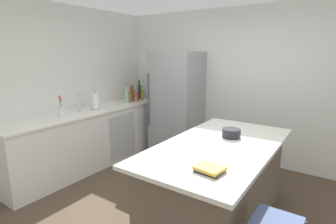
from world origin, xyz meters
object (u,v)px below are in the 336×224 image
object	(u,v)px
vinegar_bottle	(131,96)
mixing_bowl	(231,133)
gin_bottle	(127,96)
soda_bottle	(144,91)
wine_bottle	(139,91)
hot_sauce_bottle	(138,96)
flower_vase	(61,110)
paper_towel_roll	(95,101)
sink_faucet	(79,102)
whiskey_bottle	(132,95)
cookbook_stack	(210,169)
refrigerator	(177,104)
olive_oil_bottle	(142,94)
kitchen_island	(218,183)

from	to	relation	value
vinegar_bottle	mixing_bowl	size ratio (longest dim) A/B	1.38
gin_bottle	vinegar_bottle	bearing A→B (deg)	82.64
soda_bottle	mixing_bowl	xyz separation A→B (m)	(2.44, -1.40, -0.12)
wine_bottle	vinegar_bottle	xyz separation A→B (m)	(0.12, -0.40, -0.05)
hot_sauce_bottle	soda_bottle	bearing A→B (deg)	106.43
flower_vase	paper_towel_roll	size ratio (longest dim) A/B	1.03
sink_faucet	gin_bottle	bearing A→B (deg)	84.89
hot_sauce_bottle	mixing_bowl	bearing A→B (deg)	-25.45
gin_bottle	mixing_bowl	size ratio (longest dim) A/B	1.63
soda_bottle	gin_bottle	bearing A→B (deg)	-83.70
soda_bottle	whiskey_bottle	xyz separation A→B (m)	(0.03, -0.38, -0.02)
hot_sauce_bottle	wine_bottle	bearing A→B (deg)	123.57
soda_bottle	vinegar_bottle	bearing A→B (deg)	-80.96
sink_faucet	mixing_bowl	world-z (taller)	sink_faucet
soda_bottle	vinegar_bottle	world-z (taller)	soda_bottle
soda_bottle	cookbook_stack	xyz separation A→B (m)	(2.63, -2.35, -0.15)
paper_towel_roll	gin_bottle	size ratio (longest dim) A/B	0.92
sink_faucet	gin_bottle	distance (m)	1.00
refrigerator	flower_vase	bearing A→B (deg)	-115.64
olive_oil_bottle	vinegar_bottle	bearing A→B (deg)	-98.24
gin_bottle	cookbook_stack	distance (m)	3.12
whiskey_bottle	mixing_bowl	bearing A→B (deg)	-22.94
mixing_bowl	hot_sauce_bottle	bearing A→B (deg)	154.55
paper_towel_roll	sink_faucet	bearing A→B (deg)	-102.65
paper_towel_roll	soda_bottle	size ratio (longest dim) A/B	0.87
flower_vase	cookbook_stack	xyz separation A→B (m)	(2.58, -0.41, -0.10)
flower_vase	paper_towel_roll	world-z (taller)	flower_vase
soda_bottle	refrigerator	bearing A→B (deg)	-9.59
mixing_bowl	whiskey_bottle	bearing A→B (deg)	157.06
whiskey_bottle	cookbook_stack	distance (m)	3.27
kitchen_island	refrigerator	xyz separation A→B (m)	(-1.52, 1.54, 0.48)
sink_faucet	whiskey_bottle	size ratio (longest dim) A/B	0.99
flower_vase	olive_oil_bottle	xyz separation A→B (m)	(0.07, 1.76, 0.01)
flower_vase	soda_bottle	world-z (taller)	soda_bottle
refrigerator	soda_bottle	size ratio (longest dim) A/B	5.22
kitchen_island	mixing_bowl	size ratio (longest dim) A/B	9.82
paper_towel_roll	vinegar_bottle	bearing A→B (deg)	87.16
whiskey_bottle	wine_bottle	bearing A→B (deg)	103.91
flower_vase	gin_bottle	distance (m)	1.37
flower_vase	vinegar_bottle	world-z (taller)	flower_vase
kitchen_island	sink_faucet	size ratio (longest dim) A/B	6.80
paper_towel_roll	mixing_bowl	bearing A→B (deg)	-2.43
vinegar_bottle	gin_bottle	bearing A→B (deg)	-97.36
refrigerator	cookbook_stack	distance (m)	2.79
paper_towel_roll	kitchen_island	bearing A→B (deg)	-9.30
mixing_bowl	wine_bottle	bearing A→B (deg)	152.07
olive_oil_bottle	sink_faucet	bearing A→B (deg)	-95.93
paper_towel_roll	wine_bottle	world-z (taller)	wine_bottle
sink_faucet	flower_vase	xyz separation A→B (m)	(0.07, -0.38, -0.06)
kitchen_island	gin_bottle	xyz separation A→B (m)	(-2.36, 1.11, 0.61)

